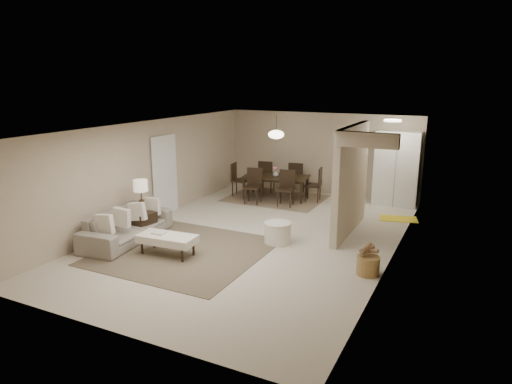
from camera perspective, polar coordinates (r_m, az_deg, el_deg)
The scene contains 22 objects.
floor at distance 10.43m, azimuth 0.01°, elevation -5.61°, with size 9.00×9.00×0.00m, color beige.
ceiling at distance 9.88m, azimuth 0.01°, elevation 8.18°, with size 9.00×9.00×0.00m, color white.
back_wall at distance 14.19m, azimuth 8.09°, elevation 4.75°, with size 6.00×6.00×0.00m, color tan.
left_wall at distance 11.69m, azimuth -13.32°, elevation 2.53°, with size 9.00×9.00×0.00m, color tan.
right_wall at distance 9.20m, azimuth 17.02°, elevation -0.80°, with size 9.00×9.00×0.00m, color tan.
partition at distance 10.62m, azimuth 11.78°, elevation 1.47°, with size 0.15×2.50×2.50m, color tan.
doorway at distance 12.18m, azimuth -11.37°, elevation 1.97°, with size 0.04×0.90×2.04m, color black.
pantry_cabinet at distance 13.35m, azimuth 17.20°, elevation 2.80°, with size 1.20×0.55×2.10m, color white.
flush_light at distance 12.23m, azimuth 16.71°, elevation 8.55°, with size 0.44×0.44×0.05m, color white.
living_rug at distance 9.68m, azimuth -8.92°, elevation -7.34°, with size 3.20×3.20×0.01m, color brown.
sofa at distance 10.48m, azimuth -15.83°, elevation -4.09°, with size 0.92×2.34×0.68m, color gray.
ottoman_bench at distance 9.45m, azimuth -11.04°, elevation -5.80°, with size 1.23×0.63×0.43m.
side_table at distance 10.81m, azimuth -13.95°, elevation -3.84°, with size 0.48×0.48×0.53m, color black.
table_lamp at distance 10.59m, azimuth -14.22°, elevation 0.43°, with size 0.32×0.32×0.76m.
round_pouf at distance 9.99m, azimuth 2.72°, elevation -5.12°, with size 0.60×0.60×0.46m, color silver.
wicker_basket at distance 8.70m, azimuth 13.83°, elevation -8.90°, with size 0.42×0.42×0.36m, color olive.
dining_rug at distance 13.70m, azimuth 2.45°, elevation -0.77°, with size 2.80×2.10×0.01m, color #7B644C.
dining_table at distance 13.62m, azimuth 2.46°, elevation 0.57°, with size 1.92×1.07×0.67m, color black.
dining_chairs at distance 13.59m, azimuth 2.47°, elevation 1.25°, with size 2.74×2.15×1.01m.
vase at distance 13.53m, azimuth 2.48°, elevation 2.32°, with size 0.17×0.17×0.17m, color white.
yellow_mat at distance 12.26m, azimuth 17.38°, elevation -3.21°, with size 0.92×0.56×0.01m, color yellow.
pendant_light at distance 13.34m, azimuth 2.54°, elevation 7.20°, with size 0.46×0.46×0.71m.
Camera 1 is at (4.34, -8.82, 3.51)m, focal length 32.00 mm.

